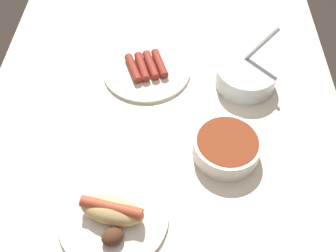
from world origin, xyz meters
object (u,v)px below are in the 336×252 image
at_px(bowl_chili, 227,146).
at_px(plate_sausages, 147,69).
at_px(bowl_coleslaw, 246,75).
at_px(plate_hotdog_assembled, 113,214).

height_order(bowl_chili, plate_sausages, bowl_chili).
xyz_separation_m(bowl_coleslaw, plate_sausages, (0.04, 0.26, -0.02)).
height_order(plate_hotdog_assembled, bowl_chili, plate_hotdog_assembled).
xyz_separation_m(bowl_chili, plate_sausages, (0.26, 0.20, -0.02)).
bearing_deg(bowl_coleslaw, plate_sausages, 81.92).
height_order(bowl_coleslaw, bowl_chili, bowl_coleslaw).
xyz_separation_m(plate_hotdog_assembled, plate_sausages, (0.43, -0.04, -0.01)).
relative_size(plate_hotdog_assembled, bowl_chili, 1.48).
distance_m(bowl_chili, plate_sausages, 0.33).
bearing_deg(plate_hotdog_assembled, plate_sausages, -5.46).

